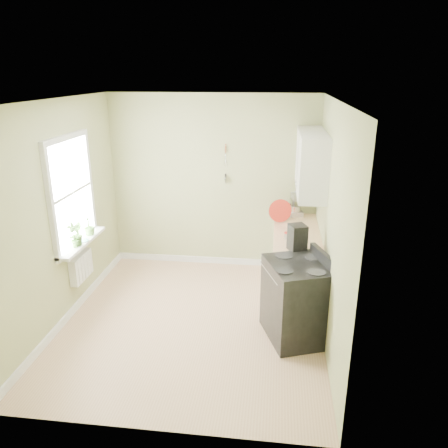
# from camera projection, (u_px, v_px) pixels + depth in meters

# --- Properties ---
(floor) EXTENTS (3.20, 3.60, 0.02)m
(floor) POSITION_uv_depth(u_px,v_px,m) (193.00, 322.00, 5.53)
(floor) COLOR tan
(floor) RESTS_ON ground
(ceiling) EXTENTS (3.20, 3.60, 0.02)m
(ceiling) POSITION_uv_depth(u_px,v_px,m) (187.00, 99.00, 4.63)
(ceiling) COLOR white
(ceiling) RESTS_ON wall_back
(wall_back) EXTENTS (3.20, 0.02, 2.70)m
(wall_back) POSITION_uv_depth(u_px,v_px,m) (213.00, 183.00, 6.78)
(wall_back) COLOR tan
(wall_back) RESTS_ON floor
(wall_left) EXTENTS (0.02, 3.60, 2.70)m
(wall_left) POSITION_uv_depth(u_px,v_px,m) (59.00, 215.00, 5.27)
(wall_left) COLOR tan
(wall_left) RESTS_ON floor
(wall_right) EXTENTS (0.02, 3.60, 2.70)m
(wall_right) POSITION_uv_depth(u_px,v_px,m) (331.00, 226.00, 4.90)
(wall_right) COLOR tan
(wall_right) RESTS_ON floor
(base_cabinets) EXTENTS (0.60, 1.60, 0.87)m
(base_cabinets) POSITION_uv_depth(u_px,v_px,m) (296.00, 262.00, 6.17)
(base_cabinets) COLOR white
(base_cabinets) RESTS_ON floor
(countertop) EXTENTS (0.64, 1.60, 0.04)m
(countertop) POSITION_uv_depth(u_px,v_px,m) (297.00, 232.00, 6.02)
(countertop) COLOR #E8BD8E
(countertop) RESTS_ON base_cabinets
(upper_cabinets) EXTENTS (0.35, 1.40, 0.80)m
(upper_cabinets) POSITION_uv_depth(u_px,v_px,m) (311.00, 162.00, 5.78)
(upper_cabinets) COLOR white
(upper_cabinets) RESTS_ON wall_right
(window) EXTENTS (0.06, 1.14, 1.44)m
(window) POSITION_uv_depth(u_px,v_px,m) (71.00, 193.00, 5.48)
(window) COLOR white
(window) RESTS_ON wall_left
(window_sill) EXTENTS (0.18, 1.14, 0.04)m
(window_sill) POSITION_uv_depth(u_px,v_px,m) (82.00, 242.00, 5.69)
(window_sill) COLOR white
(window_sill) RESTS_ON wall_left
(radiator) EXTENTS (0.12, 0.50, 0.35)m
(radiator) POSITION_uv_depth(u_px,v_px,m) (81.00, 267.00, 5.76)
(radiator) COLOR white
(radiator) RESTS_ON wall_left
(wall_utensils) EXTENTS (0.02, 0.14, 0.58)m
(wall_utensils) POSITION_uv_depth(u_px,v_px,m) (226.00, 170.00, 6.66)
(wall_utensils) COLOR #E8BD8E
(wall_utensils) RESTS_ON wall_back
(stove) EXTENTS (0.91, 0.94, 1.06)m
(stove) POSITION_uv_depth(u_px,v_px,m) (297.00, 300.00, 5.07)
(stove) COLOR black
(stove) RESTS_ON floor
(stand_mixer) EXTENTS (0.25, 0.34, 0.38)m
(stand_mixer) POSITION_uv_depth(u_px,v_px,m) (296.00, 204.00, 6.66)
(stand_mixer) COLOR #B2B2B7
(stand_mixer) RESTS_ON countertop
(kettle) EXTENTS (0.20, 0.12, 0.21)m
(kettle) POSITION_uv_depth(u_px,v_px,m) (286.00, 208.00, 6.67)
(kettle) COLOR silver
(kettle) RESTS_ON countertop
(coffee_maker) EXTENTS (0.25, 0.26, 0.33)m
(coffee_maker) POSITION_uv_depth(u_px,v_px,m) (297.00, 238.00, 5.31)
(coffee_maker) COLOR black
(coffee_maker) RESTS_ON countertop
(red_tray) EXTENTS (0.34, 0.15, 0.34)m
(red_tray) POSITION_uv_depth(u_px,v_px,m) (280.00, 211.00, 6.32)
(red_tray) COLOR red
(red_tray) RESTS_ON countertop
(jar) EXTENTS (0.08, 0.08, 0.08)m
(jar) POSITION_uv_depth(u_px,v_px,m) (287.00, 235.00, 5.73)
(jar) COLOR tan
(jar) RESTS_ON countertop
(plant_a) EXTENTS (0.20, 0.21, 0.33)m
(plant_a) POSITION_uv_depth(u_px,v_px,m) (74.00, 235.00, 5.43)
(plant_a) COLOR #4F8134
(plant_a) RESTS_ON window_sill
(plant_b) EXTENTS (0.18, 0.20, 0.30)m
(plant_b) POSITION_uv_depth(u_px,v_px,m) (77.00, 234.00, 5.52)
(plant_b) COLOR #4F8134
(plant_b) RESTS_ON window_sill
(plant_c) EXTENTS (0.18, 0.18, 0.26)m
(plant_c) POSITION_uv_depth(u_px,v_px,m) (89.00, 226.00, 5.86)
(plant_c) COLOR #4F8134
(plant_c) RESTS_ON window_sill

